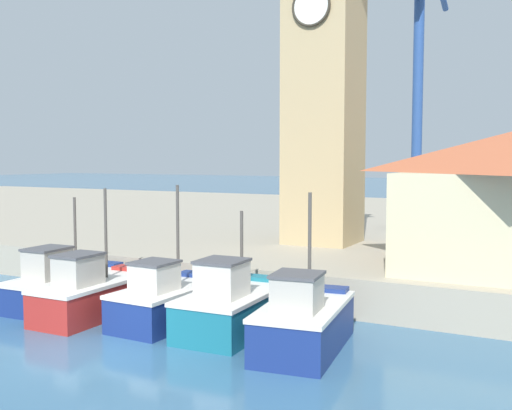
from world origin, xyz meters
name	(u,v)px	position (x,y,z in m)	size (l,w,h in m)	color
ground_plane	(89,354)	(0.00, 0.00, 0.00)	(300.00, 300.00, 0.00)	#386689
quay_wharf	(374,228)	(0.00, 26.59, 0.69)	(120.00, 40.00, 1.37)	#A89E89
fishing_boat_far_left	(63,284)	(-4.80, 3.81, 0.73)	(2.13, 4.84, 3.87)	navy
fishing_boat_left_outer	(94,293)	(-2.64, 3.08, 0.77)	(2.03, 4.65, 4.29)	#AD2823
fishing_boat_left_inner	(168,300)	(0.06, 3.54, 0.75)	(2.14, 4.22, 4.45)	navy
fishing_boat_mid_left	(233,306)	(2.41, 3.66, 0.80)	(2.36, 4.45, 3.68)	#196B7F
fishing_boat_center	(304,321)	(5.02, 3.05, 0.81)	(2.56, 4.42, 4.35)	navy
clock_tower	(324,68)	(1.23, 14.15, 9.47)	(3.56, 3.56, 16.90)	tan
port_crane_near	(418,120)	(3.85, 21.66, 7.42)	(2.00, 8.15, 17.23)	navy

